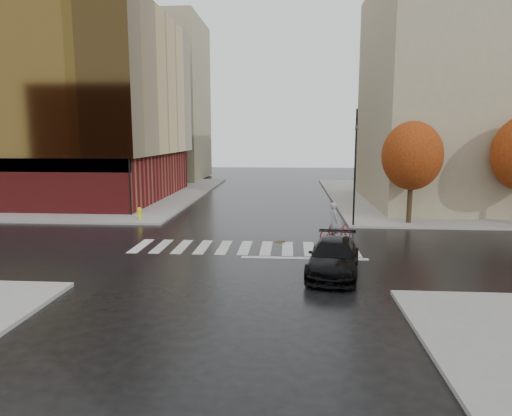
% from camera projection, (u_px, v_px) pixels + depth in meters
% --- Properties ---
extents(ground, '(120.00, 120.00, 0.00)m').
position_uv_depth(ground, '(244.00, 250.00, 23.06)').
color(ground, black).
rests_on(ground, ground).
extents(sidewalk_nw, '(30.00, 30.00, 0.15)m').
position_uv_depth(sidewalk_nw, '(55.00, 193.00, 45.26)').
color(sidewalk_nw, gray).
rests_on(sidewalk_nw, ground).
extents(sidewalk_ne, '(30.00, 30.00, 0.15)m').
position_uv_depth(sidewalk_ne, '(492.00, 197.00, 42.20)').
color(sidewalk_ne, gray).
rests_on(sidewalk_ne, ground).
extents(crosswalk, '(12.00, 3.00, 0.01)m').
position_uv_depth(crosswalk, '(245.00, 248.00, 23.55)').
color(crosswalk, silver).
rests_on(crosswalk, ground).
extents(office_glass, '(27.00, 19.00, 16.00)m').
position_uv_depth(office_glass, '(21.00, 107.00, 41.07)').
color(office_glass, maroon).
rests_on(office_glass, sidewalk_nw).
extents(building_ne_tan, '(16.00, 16.00, 18.00)m').
position_uv_depth(building_ne_tan, '(472.00, 93.00, 37.11)').
color(building_ne_tan, gray).
rests_on(building_ne_tan, sidewalk_ne).
extents(building_nw_far, '(14.00, 12.00, 20.00)m').
position_uv_depth(building_nw_far, '(149.00, 101.00, 59.06)').
color(building_nw_far, gray).
rests_on(building_nw_far, sidewalk_nw).
extents(tree_ne_a, '(3.80, 3.80, 6.50)m').
position_uv_depth(tree_ne_a, '(412.00, 156.00, 28.91)').
color(tree_ne_a, black).
rests_on(tree_ne_a, sidewalk_ne).
extents(sedan, '(2.79, 5.24, 1.44)m').
position_uv_depth(sedan, '(334.00, 257.00, 19.08)').
color(sedan, black).
rests_on(sedan, ground).
extents(cyclist, '(1.99, 1.26, 2.13)m').
position_uv_depth(cyclist, '(335.00, 228.00, 25.06)').
color(cyclist, maroon).
rests_on(cyclist, ground).
extents(traffic_light_nw, '(0.24, 0.21, 8.07)m').
position_uv_depth(traffic_light_nw, '(128.00, 148.00, 31.81)').
color(traffic_light_nw, black).
rests_on(traffic_light_nw, sidewalk_nw).
extents(traffic_light_ne, '(0.20, 0.22, 7.19)m').
position_uv_depth(traffic_light_ne, '(355.00, 160.00, 28.13)').
color(traffic_light_ne, black).
rests_on(traffic_light_ne, sidewalk_ne).
extents(fire_hydrant, '(0.29, 0.29, 0.81)m').
position_uv_depth(fire_hydrant, '(140.00, 212.00, 30.79)').
color(fire_hydrant, yellow).
rests_on(fire_hydrant, sidewalk_nw).
extents(manhole, '(0.72, 0.72, 0.01)m').
position_uv_depth(manhole, '(280.00, 242.00, 24.90)').
color(manhole, '#4B411A').
rests_on(manhole, ground).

